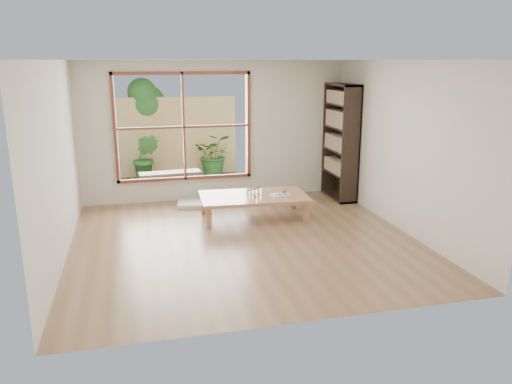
{
  "coord_description": "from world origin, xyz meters",
  "views": [
    {
      "loc": [
        -1.51,
        -6.84,
        2.6
      ],
      "look_at": [
        0.34,
        0.65,
        0.55
      ],
      "focal_mm": 35.0,
      "sensor_mm": 36.0,
      "label": 1
    }
  ],
  "objects_px": {
    "food_tray": "(281,194)",
    "garden_bench": "(170,175)",
    "low_table": "(254,198)",
    "bookshelf": "(341,142)"
  },
  "relations": [
    {
      "from": "low_table",
      "to": "garden_bench",
      "type": "bearing_deg",
      "value": 123.95
    },
    {
      "from": "low_table",
      "to": "garden_bench",
      "type": "distance_m",
      "value": 2.4
    },
    {
      "from": "low_table",
      "to": "garden_bench",
      "type": "height_order",
      "value": "garden_bench"
    },
    {
      "from": "low_table",
      "to": "food_tray",
      "type": "xyz_separation_m",
      "value": [
        0.45,
        -0.12,
        0.07
      ]
    },
    {
      "from": "low_table",
      "to": "bookshelf",
      "type": "bearing_deg",
      "value": 27.26
    },
    {
      "from": "low_table",
      "to": "food_tray",
      "type": "distance_m",
      "value": 0.47
    },
    {
      "from": "food_tray",
      "to": "garden_bench",
      "type": "height_order",
      "value": "food_tray"
    },
    {
      "from": "low_table",
      "to": "bookshelf",
      "type": "xyz_separation_m",
      "value": [
        1.91,
        0.86,
        0.74
      ]
    },
    {
      "from": "food_tray",
      "to": "garden_bench",
      "type": "distance_m",
      "value": 2.76
    },
    {
      "from": "food_tray",
      "to": "garden_bench",
      "type": "xyz_separation_m",
      "value": [
        -1.69,
        2.18,
        -0.06
      ]
    }
  ]
}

